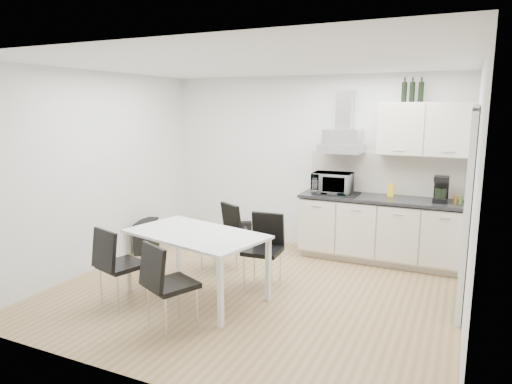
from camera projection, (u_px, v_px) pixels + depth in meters
ground at (253, 291)px, 5.38m from camera, size 4.50×4.50×0.00m
wall_back at (309, 163)px, 6.93m from camera, size 4.50×0.10×2.60m
wall_front at (138, 223)px, 3.36m from camera, size 4.50×0.10×2.60m
wall_left at (101, 171)px, 6.07m from camera, size 0.10×4.00×2.60m
wall_right at (473, 199)px, 4.21m from camera, size 0.10×4.00×2.60m
ceiling at (253, 63)px, 4.90m from camera, size 4.50×4.50×0.00m
doorway at (467, 213)px, 4.76m from camera, size 0.08×1.04×2.10m
kitchenette at (384, 203)px, 6.29m from camera, size 2.22×0.64×2.52m
dining_table at (196, 239)px, 5.13m from camera, size 1.71×1.21×0.75m
chair_far_left at (219, 238)px, 5.99m from camera, size 0.63×0.65×0.88m
chair_far_right at (263, 252)px, 5.43m from camera, size 0.48×0.53×0.88m
chair_near_left at (122, 266)px, 4.94m from camera, size 0.57×0.61×0.88m
chair_near_right at (172, 286)px, 4.40m from camera, size 0.61×0.64×0.88m
guitar_amp at (147, 236)px, 6.85m from camera, size 0.42×0.60×0.46m
floor_speaker at (246, 231)px, 7.47m from camera, size 0.22×0.21×0.29m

